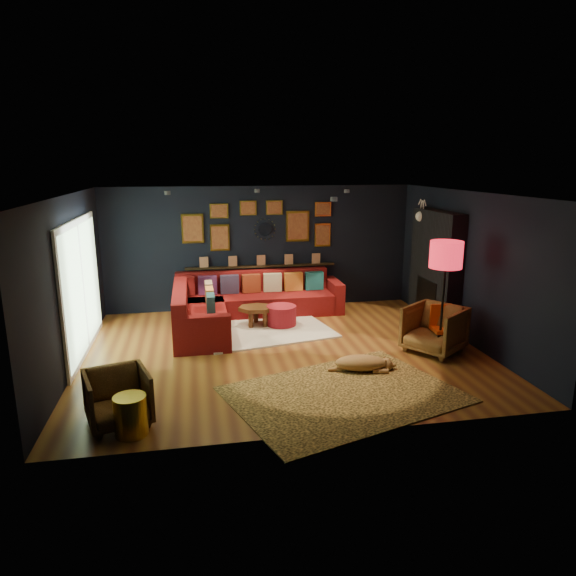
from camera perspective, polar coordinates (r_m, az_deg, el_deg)
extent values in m
plane|color=#915C24|center=(8.65, -0.54, -7.01)|extent=(6.50, 6.50, 0.00)
plane|color=black|center=(10.95, -3.09, 4.46)|extent=(6.50, 0.00, 6.50)
plane|color=black|center=(5.68, 4.31, -4.40)|extent=(6.50, 0.00, 6.50)
plane|color=black|center=(8.36, -23.06, 0.45)|extent=(0.00, 5.50, 5.50)
plane|color=black|center=(9.39, 19.37, 2.14)|extent=(0.00, 5.50, 5.50)
plane|color=silver|center=(8.10, -0.58, 10.46)|extent=(6.50, 6.50, 0.00)
cube|color=maroon|center=(10.67, -3.72, -1.79)|extent=(3.20, 0.95, 0.42)
cube|color=maroon|center=(10.91, -3.98, 0.83)|extent=(3.20, 0.24, 0.46)
cube|color=maroon|center=(10.97, 5.12, -0.79)|extent=(0.22, 0.95, 0.64)
cube|color=maroon|center=(9.55, -9.64, -3.84)|extent=(0.95, 2.20, 0.42)
cube|color=maroon|center=(9.44, -11.89, -1.50)|extent=(0.24, 2.20, 0.46)
cube|color=maroon|center=(8.57, -9.52, -5.14)|extent=(0.95, 0.22, 0.64)
cube|color=maroon|center=(10.65, -11.35, 0.21)|extent=(0.38, 0.14, 0.38)
cube|color=#592658|center=(10.65, -8.93, 0.31)|extent=(0.38, 0.14, 0.38)
cube|color=#362D4C|center=(10.67, -6.52, 0.42)|extent=(0.38, 0.14, 0.38)
cube|color=maroon|center=(10.71, -4.12, 0.52)|extent=(0.38, 0.14, 0.38)
cube|color=beige|center=(10.77, -1.74, 0.63)|extent=(0.38, 0.14, 0.38)
cube|color=#C5752A|center=(10.85, 0.61, 0.73)|extent=(0.38, 0.14, 0.38)
cube|color=#1B636C|center=(10.94, 2.92, 0.82)|extent=(0.38, 0.14, 0.38)
cube|color=#A57F63|center=(10.12, -8.80, -0.40)|extent=(0.14, 0.38, 0.38)
cube|color=#C77631|center=(9.63, -8.69, -1.11)|extent=(0.14, 0.38, 0.38)
cube|color=#27545D|center=(9.15, -8.57, -1.90)|extent=(0.14, 0.38, 0.38)
cube|color=black|center=(10.95, -3.01, 2.44)|extent=(3.20, 0.12, 0.04)
cube|color=gold|center=(10.76, -10.55, 6.51)|extent=(0.45, 0.03, 0.60)
cube|color=#955E2E|center=(10.75, -10.55, 6.50)|extent=(0.38, 0.01, 0.51)
cube|color=gold|center=(10.80, -7.58, 5.57)|extent=(0.40, 0.03, 0.55)
cube|color=#955E2E|center=(10.79, -7.57, 5.56)|extent=(0.34, 0.01, 0.47)
cube|color=gold|center=(10.74, -7.67, 8.48)|extent=(0.38, 0.03, 0.30)
cube|color=#955E2E|center=(10.72, -7.66, 8.47)|extent=(0.32, 0.01, 0.25)
cube|color=gold|center=(10.99, 1.07, 6.88)|extent=(0.50, 0.03, 0.65)
cube|color=#955E2E|center=(10.97, 1.09, 6.87)|extent=(0.42, 0.01, 0.55)
cube|color=gold|center=(11.14, 3.85, 5.91)|extent=(0.35, 0.03, 0.50)
cube|color=#955E2E|center=(11.12, 3.88, 5.89)|extent=(0.30, 0.01, 0.42)
cube|color=gold|center=(11.08, 3.90, 8.73)|extent=(0.35, 0.03, 0.30)
cube|color=#955E2E|center=(11.06, 3.92, 8.72)|extent=(0.30, 0.01, 0.25)
cube|color=gold|center=(10.79, -4.46, 8.85)|extent=(0.35, 0.03, 0.30)
cube|color=#955E2E|center=(10.77, -4.45, 8.84)|extent=(0.30, 0.01, 0.25)
cube|color=gold|center=(10.86, -1.54, 8.92)|extent=(0.35, 0.03, 0.30)
cube|color=#955E2E|center=(10.84, -1.52, 8.91)|extent=(0.30, 0.01, 0.25)
cylinder|color=silver|center=(10.88, -2.57, 6.53)|extent=(0.28, 0.03, 0.28)
cone|color=gold|center=(10.91, -1.42, 6.56)|extent=(0.03, 0.16, 0.03)
cone|color=gold|center=(10.90, -1.51, 7.00)|extent=(0.04, 0.16, 0.04)
cone|color=gold|center=(10.88, -1.76, 7.37)|extent=(0.04, 0.16, 0.04)
cone|color=gold|center=(10.86, -2.14, 7.61)|extent=(0.04, 0.16, 0.04)
cone|color=gold|center=(10.85, -2.58, 7.68)|extent=(0.03, 0.16, 0.03)
cone|color=gold|center=(10.84, -3.02, 7.58)|extent=(0.04, 0.16, 0.04)
cone|color=gold|center=(10.84, -3.40, 7.32)|extent=(0.04, 0.16, 0.04)
cone|color=gold|center=(10.84, -3.64, 6.94)|extent=(0.04, 0.16, 0.04)
cone|color=gold|center=(10.85, -3.72, 6.50)|extent=(0.03, 0.16, 0.03)
cone|color=gold|center=(10.86, -3.63, 6.06)|extent=(0.04, 0.16, 0.04)
cone|color=gold|center=(10.88, -3.37, 5.69)|extent=(0.04, 0.16, 0.04)
cone|color=gold|center=(10.89, -3.00, 5.46)|extent=(0.04, 0.16, 0.04)
cone|color=gold|center=(10.91, -2.55, 5.38)|extent=(0.03, 0.16, 0.03)
cone|color=gold|center=(10.92, -2.12, 5.48)|extent=(0.04, 0.16, 0.04)
cone|color=gold|center=(10.92, -1.75, 5.74)|extent=(0.04, 0.16, 0.04)
cone|color=gold|center=(10.92, -1.50, 6.12)|extent=(0.04, 0.16, 0.04)
cube|color=black|center=(10.14, 16.04, 2.04)|extent=(0.30, 1.60, 2.20)
cube|color=black|center=(10.26, 15.51, -1.53)|extent=(0.20, 0.80, 0.90)
cone|color=white|center=(10.48, 15.62, 7.70)|extent=(0.35, 0.28, 0.28)
sphere|color=white|center=(10.39, 14.52, 7.71)|extent=(0.20, 0.20, 0.20)
cylinder|color=white|center=(10.33, 14.82, 8.61)|extent=(0.02, 0.10, 0.28)
cylinder|color=white|center=(10.43, 14.53, 8.68)|extent=(0.02, 0.10, 0.28)
cube|color=white|center=(8.97, -21.97, 0.08)|extent=(0.04, 2.80, 2.20)
cube|color=#A3CC9C|center=(8.97, -21.82, 0.09)|extent=(0.01, 2.60, 2.00)
cube|color=white|center=(8.96, -21.78, 0.09)|extent=(0.02, 0.06, 2.00)
cylinder|color=black|center=(9.19, -13.25, 10.24)|extent=(0.10, 0.10, 0.06)
cylinder|color=black|center=(9.65, -3.46, 10.73)|extent=(0.10, 0.10, 0.06)
cylinder|color=black|center=(9.60, 6.54, 10.65)|extent=(0.10, 0.10, 0.06)
cylinder|color=black|center=(7.46, 5.12, 9.81)|extent=(0.10, 0.10, 0.06)
cube|color=silver|center=(9.63, -2.60, -4.73)|extent=(2.65, 2.14, 0.03)
cube|color=gold|center=(7.15, 6.24, -11.67)|extent=(3.48, 2.95, 0.02)
cylinder|color=#552E1A|center=(9.72, -4.16, -3.56)|extent=(0.09, 0.09, 0.29)
cylinder|color=#552E1A|center=(9.75, -2.56, -3.48)|extent=(0.09, 0.09, 0.29)
cylinder|color=#552E1A|center=(10.04, -3.59, -2.99)|extent=(0.09, 0.09, 0.29)
cylinder|color=maroon|center=(9.84, -0.74, -3.05)|extent=(0.57, 0.57, 0.37)
imported|color=#BB7D38|center=(6.57, -18.39, -11.25)|extent=(0.88, 0.85, 0.73)
imported|color=#BB7D38|center=(8.82, 15.96, -4.18)|extent=(1.13, 1.14, 0.86)
cylinder|color=gold|center=(6.35, -17.07, -13.38)|extent=(0.38, 0.38, 0.47)
cylinder|color=black|center=(8.78, 16.31, -5.93)|extent=(0.03, 0.03, 0.38)
cylinder|color=black|center=(8.89, 17.95, -5.82)|extent=(0.03, 0.03, 0.38)
cylinder|color=black|center=(9.02, 15.67, -5.36)|extent=(0.03, 0.03, 0.38)
cylinder|color=black|center=(9.12, 17.27, -5.26)|extent=(0.03, 0.03, 0.38)
cube|color=#D14512|center=(8.89, 16.88, -4.43)|extent=(0.39, 0.39, 0.06)
cube|color=#D14512|center=(8.96, 16.61, -2.85)|extent=(0.37, 0.08, 0.36)
cylinder|color=black|center=(8.87, 16.42, -6.92)|extent=(0.31, 0.31, 0.04)
cylinder|color=black|center=(8.63, 16.76, -2.10)|extent=(0.04, 0.04, 1.51)
cylinder|color=red|center=(8.45, 17.17, 3.57)|extent=(0.51, 0.51, 0.42)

